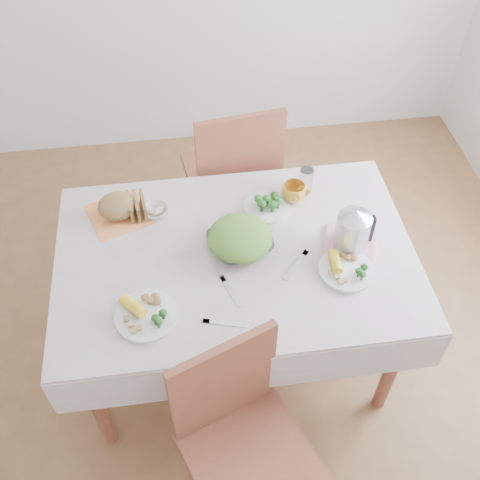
{
  "coord_description": "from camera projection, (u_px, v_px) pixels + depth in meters",
  "views": [
    {
      "loc": [
        -0.19,
        -1.51,
        2.55
      ],
      "look_at": [
        0.02,
        0.02,
        0.82
      ],
      "focal_mm": 42.0,
      "sensor_mm": 36.0,
      "label": 1
    }
  ],
  "objects": [
    {
      "name": "salad_bowl",
      "position": [
        240.0,
        243.0,
        2.34
      ],
      "size": [
        0.33,
        0.33,
        0.06
      ],
      "primitive_type": "imported",
      "rotation": [
        0.0,
        0.0,
        0.35
      ],
      "color": "white",
      "rests_on": "tablecloth"
    },
    {
      "name": "dining_table",
      "position": [
        236.0,
        307.0,
        2.64
      ],
      "size": [
        1.4,
        0.9,
        0.75
      ],
      "primitive_type": "cube",
      "color": "brown",
      "rests_on": "floor"
    },
    {
      "name": "chair_far",
      "position": [
        230.0,
        179.0,
        3.1
      ],
      "size": [
        0.52,
        0.52,
        1.02
      ],
      "primitive_type": "cube",
      "rotation": [
        0.0,
        0.0,
        3.28
      ],
      "color": "brown",
      "rests_on": "floor"
    },
    {
      "name": "tablecloth",
      "position": [
        236.0,
        254.0,
        2.35
      ],
      "size": [
        1.5,
        1.0,
        0.01
      ],
      "primitive_type": "cube",
      "color": "beige",
      "rests_on": "dining_table"
    },
    {
      "name": "dinner_plate_right",
      "position": [
        346.0,
        270.0,
        2.28
      ],
      "size": [
        0.3,
        0.3,
        0.02
      ],
      "primitive_type": "cylinder",
      "rotation": [
        0.0,
        0.0,
        -0.4
      ],
      "color": "white",
      "rests_on": "tablecloth"
    },
    {
      "name": "fruit_bowl",
      "position": [
        156.0,
        211.0,
        2.49
      ],
      "size": [
        0.14,
        0.14,
        0.04
      ],
      "primitive_type": "imported",
      "rotation": [
        0.0,
        0.0,
        0.3
      ],
      "color": "white",
      "rests_on": "tablecloth"
    },
    {
      "name": "electric_kettle",
      "position": [
        353.0,
        227.0,
        2.28
      ],
      "size": [
        0.15,
        0.15,
        0.2
      ],
      "primitive_type": "cylinder",
      "rotation": [
        0.0,
        0.0,
        -0.06
      ],
      "color": "#B2B5BA",
      "rests_on": "pink_tray"
    },
    {
      "name": "fork_left",
      "position": [
        231.0,
        291.0,
        2.21
      ],
      "size": [
        0.07,
        0.16,
        0.0
      ],
      "primitive_type": "cube",
      "rotation": [
        0.0,
        0.0,
        0.34
      ],
      "color": "silver",
      "rests_on": "tablecloth"
    },
    {
      "name": "dinner_plate_left",
      "position": [
        147.0,
        315.0,
        2.13
      ],
      "size": [
        0.32,
        0.32,
        0.02
      ],
      "primitive_type": "cylinder",
      "rotation": [
        0.0,
        0.0,
        0.4
      ],
      "color": "white",
      "rests_on": "tablecloth"
    },
    {
      "name": "bread_loaf",
      "position": [
        117.0,
        205.0,
        2.46
      ],
      "size": [
        0.19,
        0.18,
        0.1
      ],
      "primitive_type": "ellipsoid",
      "rotation": [
        0.0,
        0.0,
        -0.14
      ],
      "color": "brown",
      "rests_on": "napkin"
    },
    {
      "name": "pink_tray",
      "position": [
        349.0,
        245.0,
        2.37
      ],
      "size": [
        0.27,
        0.27,
        0.02
      ],
      "primitive_type": "cube",
      "rotation": [
        0.0,
        0.0,
        -0.35
      ],
      "color": "pink",
      "rests_on": "tablecloth"
    },
    {
      "name": "napkin",
      "position": [
        119.0,
        214.0,
        2.5
      ],
      "size": [
        0.32,
        0.32,
        0.0
      ],
      "primitive_type": "cube",
      "rotation": [
        0.0,
        0.0,
        0.35
      ],
      "color": "#FF934B",
      "rests_on": "tablecloth"
    },
    {
      "name": "knife",
      "position": [
        225.0,
        323.0,
        2.12
      ],
      "size": [
        0.17,
        0.06,
        0.0
      ],
      "primitive_type": "cube",
      "rotation": [
        0.0,
        0.0,
        1.3
      ],
      "color": "silver",
      "rests_on": "tablecloth"
    },
    {
      "name": "fork_right",
      "position": [
        296.0,
        265.0,
        2.3
      ],
      "size": [
        0.14,
        0.16,
        0.0
      ],
      "primitive_type": "cube",
      "rotation": [
        0.0,
        0.0,
        -0.71
      ],
      "color": "silver",
      "rests_on": "tablecloth"
    },
    {
      "name": "yellow_mug",
      "position": [
        294.0,
        192.0,
        2.53
      ],
      "size": [
        0.13,
        0.13,
        0.09
      ],
      "primitive_type": "imported",
      "rotation": [
        0.0,
        0.0,
        -0.19
      ],
      "color": "orange",
      "rests_on": "tablecloth"
    },
    {
      "name": "glass_tumbler",
      "position": [
        306.0,
        180.0,
        2.56
      ],
      "size": [
        0.07,
        0.07,
        0.12
      ],
      "primitive_type": "cylinder",
      "rotation": [
        0.0,
        0.0,
        -0.2
      ],
      "color": "white",
      "rests_on": "tablecloth"
    },
    {
      "name": "broccoli_plate",
      "position": [
        267.0,
        207.0,
        2.52
      ],
      "size": [
        0.21,
        0.21,
        0.02
      ],
      "primitive_type": "cylinder",
      "rotation": [
        0.0,
        0.0,
        0.02
      ],
      "color": "beige",
      "rests_on": "tablecloth"
    },
    {
      "name": "chair_near",
      "position": [
        250.0,
        458.0,
        2.08
      ],
      "size": [
        0.56,
        0.56,
        0.96
      ],
      "primitive_type": "cube",
      "rotation": [
        0.0,
        0.0,
        0.38
      ],
      "color": "brown",
      "rests_on": "floor"
    },
    {
      "name": "floor",
      "position": [
        237.0,
        348.0,
        2.92
      ],
      "size": [
        3.6,
        3.6,
        0.0
      ],
      "primitive_type": "plane",
      "color": "brown",
      "rests_on": "ground"
    }
  ]
}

